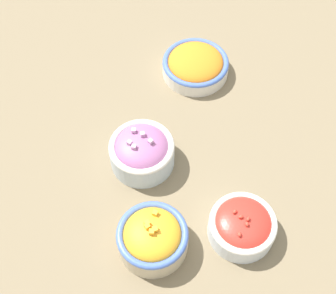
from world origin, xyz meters
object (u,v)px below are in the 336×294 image
(bowl_carrots, at_px, (196,65))
(bowl_squash, at_px, (153,237))
(bowl_red_onion, at_px, (141,149))
(bowl_cherry_tomatoes, at_px, (242,225))

(bowl_carrots, bearing_deg, bowl_squash, 153.17)
(bowl_red_onion, xyz_separation_m, bowl_squash, (-0.17, 0.02, -0.00))
(bowl_red_onion, bearing_deg, bowl_squash, 173.05)
(bowl_red_onion, bearing_deg, bowl_cherry_tomatoes, -145.08)
(bowl_carrots, distance_m, bowl_cherry_tomatoes, 0.38)
(bowl_red_onion, relative_size, bowl_squash, 1.01)
(bowl_cherry_tomatoes, bearing_deg, bowl_red_onion, 34.92)
(bowl_carrots, relative_size, bowl_squash, 1.18)
(bowl_red_onion, bearing_deg, bowl_carrots, -40.68)
(bowl_cherry_tomatoes, bearing_deg, bowl_squash, 84.05)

